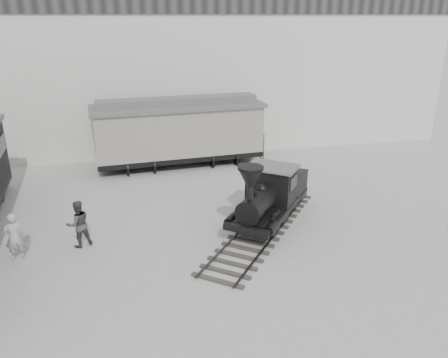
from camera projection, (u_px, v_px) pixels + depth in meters
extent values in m
plane|color=#9E9E9B|center=(245.00, 281.00, 13.80)|extent=(90.00, 90.00, 0.00)
cube|color=silver|center=(179.00, 60.00, 25.60)|extent=(34.00, 2.40, 11.00)
cube|color=black|center=(262.00, 228.00, 17.10)|extent=(6.59, 7.73, 0.15)
cube|color=#2D2D30|center=(246.00, 224.00, 17.35)|extent=(5.22, 6.65, 0.05)
cube|color=#2D2D30|center=(278.00, 231.00, 16.83)|extent=(5.22, 6.65, 0.05)
cylinder|color=black|center=(241.00, 216.00, 16.80)|extent=(0.70, 0.86, 1.00)
cylinder|color=black|center=(276.00, 223.00, 16.23)|extent=(0.70, 0.86, 1.00)
cylinder|color=black|center=(252.00, 205.00, 17.81)|extent=(0.70, 0.86, 1.00)
cylinder|color=black|center=(285.00, 211.00, 17.24)|extent=(0.70, 0.86, 1.00)
cube|color=black|center=(263.00, 211.00, 16.98)|extent=(3.45, 3.71, 0.26)
cylinder|color=black|center=(258.00, 203.00, 16.24)|extent=(2.01, 2.21, 0.91)
cylinder|color=black|center=(250.00, 193.00, 15.30)|extent=(0.33, 0.33, 0.55)
cone|color=black|center=(250.00, 178.00, 15.09)|extent=(1.23, 1.23, 0.64)
sphere|color=black|center=(262.00, 189.00, 16.39)|extent=(0.47, 0.47, 0.47)
cube|color=black|center=(271.00, 184.00, 17.39)|extent=(2.16, 2.06, 1.41)
cube|color=#616161|center=(272.00, 167.00, 17.13)|extent=(2.41, 2.32, 0.07)
cube|color=black|center=(283.00, 183.00, 18.95)|extent=(2.41, 2.45, 0.82)
cylinder|color=black|center=(139.00, 162.00, 23.95)|extent=(2.05, 0.95, 0.80)
cylinder|color=black|center=(219.00, 154.00, 25.20)|extent=(2.05, 0.95, 0.80)
cube|color=black|center=(180.00, 155.00, 24.51)|extent=(9.16, 3.16, 0.30)
cube|color=gray|center=(179.00, 130.00, 24.02)|extent=(9.17, 3.26, 2.50)
cube|color=#616161|center=(178.00, 106.00, 23.55)|extent=(9.49, 3.58, 0.20)
cube|color=#616161|center=(178.00, 101.00, 23.45)|extent=(8.67, 1.83, 0.36)
imported|color=#B1B2AB|center=(14.00, 236.00, 14.82)|extent=(0.73, 0.61, 1.71)
imported|color=#3E3D3E|center=(78.00, 224.00, 15.66)|extent=(1.05, 0.95, 1.76)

